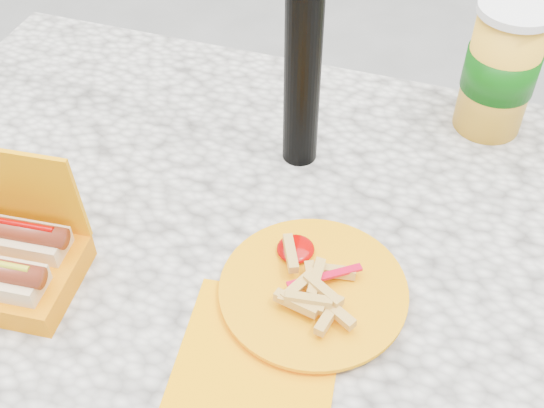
% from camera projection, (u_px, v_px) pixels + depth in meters
% --- Properties ---
extents(picnic_table, '(1.20, 0.80, 0.75)m').
position_uv_depth(picnic_table, '(266.00, 282.00, 0.98)').
color(picnic_table, beige).
rests_on(picnic_table, ground).
extents(fries_plate, '(0.25, 0.31, 0.05)m').
position_uv_depth(fries_plate, '(308.00, 294.00, 0.81)').
color(fries_plate, '#F89A00').
rests_on(fries_plate, picnic_table).
extents(soda_cup, '(0.11, 0.11, 0.20)m').
position_uv_depth(soda_cup, '(501.00, 69.00, 0.99)').
color(soda_cup, yellow).
rests_on(soda_cup, picnic_table).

